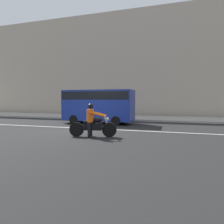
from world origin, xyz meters
The scene contains 7 objects.
ground_plane centered at (0.00, 0.00, 0.00)m, with size 80.00×80.00×0.00m, color black.
sidewalk_slab centered at (0.00, 8.00, 0.07)m, with size 40.00×4.40×0.14m, color #A8A399.
building_facade centered at (0.00, 11.40, 5.53)m, with size 40.00×1.40×11.06m, color #B7A893.
lane_marking_stripe centered at (-0.52, 0.90, 0.00)m, with size 18.00×0.14×0.01m, color silver.
motorcycle_with_rider_orange_stripe centered at (1.67, -1.52, 0.63)m, with size 2.20×0.79×1.56m.
parked_van_cobalt_blue centered at (0.03, 3.60, 1.41)m, with size 5.06×1.96×2.43m.
street_sign_post centered at (-1.77, 8.70, 1.55)m, with size 0.44×0.08×2.32m.
Camera 1 is at (5.29, -10.26, 1.75)m, focal length 32.46 mm.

